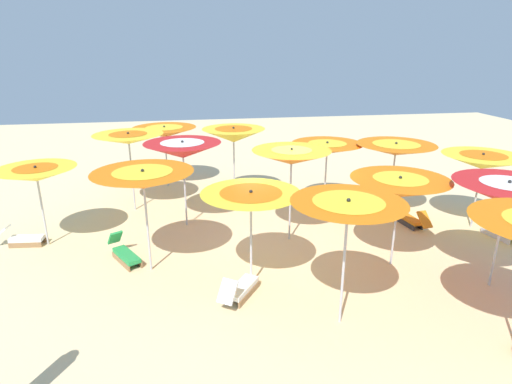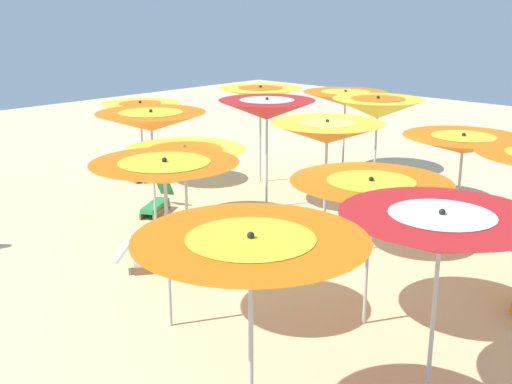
% 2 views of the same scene
% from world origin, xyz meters
% --- Properties ---
extents(ground, '(40.60, 40.60, 0.04)m').
position_xyz_m(ground, '(0.00, 0.00, -0.02)').
color(ground, beige).
extents(beach_umbrella_0, '(1.94, 1.94, 2.14)m').
position_xyz_m(beach_umbrella_0, '(-6.11, 0.77, 1.92)').
color(beach_umbrella_0, '#B2B2B7').
rests_on(beach_umbrella_0, ground).
extents(beach_umbrella_1, '(2.20, 2.20, 2.43)m').
position_xyz_m(beach_umbrella_1, '(-3.36, -1.02, 2.19)').
color(beach_umbrella_1, '#B2B2B7').
rests_on(beach_umbrella_1, ground).
extents(beach_umbrella_2, '(2.06, 2.06, 2.17)m').
position_xyz_m(beach_umbrella_2, '(-1.16, -2.03, 1.96)').
color(beach_umbrella_2, '#B2B2B7').
rests_on(beach_umbrella_2, ground).
extents(beach_umbrella_3, '(2.00, 2.00, 2.47)m').
position_xyz_m(beach_umbrella_3, '(0.28, -3.62, 2.26)').
color(beach_umbrella_3, '#B2B2B7').
rests_on(beach_umbrella_3, ground).
extents(beach_umbrella_5, '(2.10, 2.10, 2.49)m').
position_xyz_m(beach_umbrella_5, '(-4.12, 3.01, 2.28)').
color(beach_umbrella_5, '#B2B2B7').
rests_on(beach_umbrella_5, ground).
extents(beach_umbrella_6, '(2.12, 2.12, 2.50)m').
position_xyz_m(beach_umbrella_6, '(-2.51, 1.48, 2.23)').
color(beach_umbrella_6, '#B2B2B7').
rests_on(beach_umbrella_6, ground).
extents(beach_umbrella_7, '(2.01, 2.01, 2.52)m').
position_xyz_m(beach_umbrella_7, '(0.20, 0.07, 2.27)').
color(beach_umbrella_7, '#B2B2B7').
rests_on(beach_umbrella_7, ground).
extents(beach_umbrella_8, '(2.21, 2.21, 2.19)m').
position_xyz_m(beach_umbrella_8, '(2.26, -1.67, 1.92)').
color(beach_umbrella_8, '#B2B2B7').
rests_on(beach_umbrella_8, ground).
extents(beach_umbrella_9, '(2.15, 2.15, 2.39)m').
position_xyz_m(beach_umbrella_9, '(3.94, -2.91, 2.12)').
color(beach_umbrella_9, '#B2B2B7').
rests_on(beach_umbrella_9, ground).
extents(beach_umbrella_10, '(2.27, 2.27, 2.25)m').
position_xyz_m(beach_umbrella_10, '(-3.15, 5.31, 2.02)').
color(beach_umbrella_10, '#B2B2B7').
rests_on(beach_umbrella_10, ground).
extents(beach_umbrella_11, '(2.02, 2.02, 2.49)m').
position_xyz_m(beach_umbrella_11, '(-0.89, 3.36, 2.22)').
color(beach_umbrella_11, '#B2B2B7').
rests_on(beach_umbrella_11, ground).
extents(beach_umbrella_12, '(2.17, 2.17, 2.21)m').
position_xyz_m(beach_umbrella_12, '(1.80, 2.02, 1.99)').
color(beach_umbrella_12, '#B2B2B7').
rests_on(beach_umbrella_12, ground).
extents(beach_umbrella_13, '(2.28, 2.28, 2.30)m').
position_xyz_m(beach_umbrella_13, '(3.61, 1.21, 2.08)').
color(beach_umbrella_13, '#B2B2B7').
rests_on(beach_umbrella_13, ground).
extents(beach_umbrella_14, '(2.15, 2.15, 2.18)m').
position_xyz_m(beach_umbrella_14, '(5.55, 0.02, 1.94)').
color(beach_umbrella_14, '#B2B2B7').
rests_on(beach_umbrella_14, ground).
extents(lounger_0, '(1.00, 1.22, 0.64)m').
position_xyz_m(lounger_0, '(-1.47, -2.52, 0.21)').
color(lounger_0, olive).
rests_on(lounger_0, ground).
extents(lounger_1, '(0.57, 1.24, 0.67)m').
position_xyz_m(lounger_1, '(5.87, -0.85, 0.21)').
color(lounger_1, silver).
rests_on(lounger_1, ground).
extents(lounger_2, '(0.93, 1.28, 0.62)m').
position_xyz_m(lounger_2, '(-4.00, -0.48, 0.20)').
color(lounger_2, olive).
rests_on(lounger_2, ground).
extents(lounger_3, '(0.48, 1.28, 0.61)m').
position_xyz_m(lounger_3, '(3.87, 0.32, 0.21)').
color(lounger_3, '#333338').
rests_on(lounger_3, ground).
extents(lounger_4, '(1.27, 0.44, 0.56)m').
position_xyz_m(lounger_4, '(-6.74, 0.83, 0.20)').
color(lounger_4, olive).
rests_on(lounger_4, ground).
extents(beach_ball, '(0.25, 0.25, 0.25)m').
position_xyz_m(beach_ball, '(5.80, 2.93, 0.12)').
color(beach_ball, yellow).
rests_on(beach_ball, ground).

